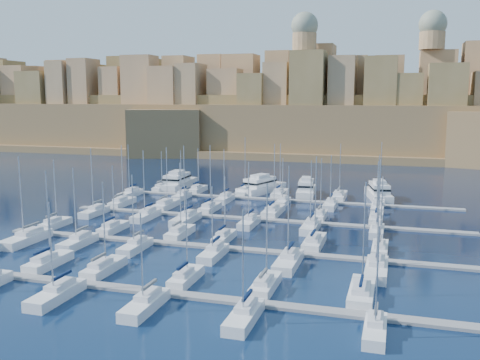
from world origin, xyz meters
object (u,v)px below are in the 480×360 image
(motor_yacht_c, at_px, (306,189))
(motor_yacht_b, at_px, (261,186))
(sailboat_2, at_px, (104,268))
(sailboat_4, at_px, (265,285))
(motor_yacht_d, at_px, (379,192))
(motor_yacht_a, at_px, (178,182))

(motor_yacht_c, bearing_deg, motor_yacht_b, 174.02)
(sailboat_2, distance_m, sailboat_4, 24.17)
(sailboat_4, height_order, motor_yacht_c, sailboat_4)
(sailboat_2, relative_size, sailboat_4, 0.94)
(sailboat_2, relative_size, motor_yacht_b, 0.78)
(motor_yacht_d, bearing_deg, motor_yacht_c, -178.26)
(sailboat_4, distance_m, motor_yacht_a, 82.52)
(sailboat_2, distance_m, motor_yacht_a, 72.86)
(motor_yacht_a, relative_size, motor_yacht_b, 1.00)
(sailboat_4, distance_m, motor_yacht_d, 70.61)
(motor_yacht_a, height_order, motor_yacht_d, same)
(motor_yacht_c, bearing_deg, sailboat_4, -84.80)
(sailboat_2, xyz_separation_m, motor_yacht_d, (36.00, 69.47, 0.99))
(motor_yacht_a, xyz_separation_m, motor_yacht_c, (36.44, -1.54, 0.00))
(sailboat_4, relative_size, motor_yacht_a, 0.83)
(sailboat_2, height_order, motor_yacht_d, sailboat_2)
(motor_yacht_b, xyz_separation_m, motor_yacht_d, (30.47, -0.74, 0.00))
(sailboat_2, bearing_deg, sailboat_4, -0.33)
(sailboat_2, bearing_deg, motor_yacht_d, 62.61)
(motor_yacht_a, bearing_deg, sailboat_4, -58.82)
(sailboat_4, relative_size, motor_yacht_c, 1.00)
(sailboat_4, height_order, motor_yacht_a, sailboat_4)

